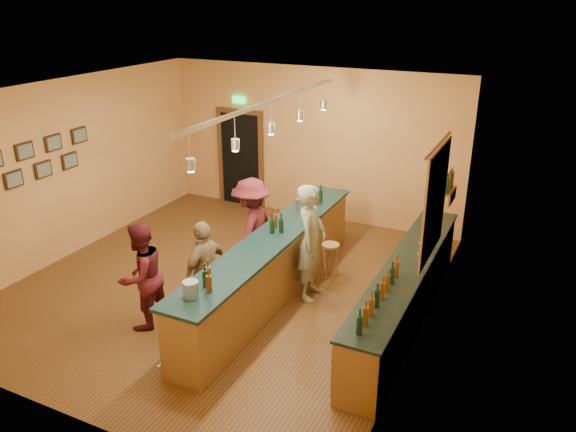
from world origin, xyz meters
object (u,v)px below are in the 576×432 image
at_px(bar_stool, 330,252).
at_px(tasting_bar, 272,262).
at_px(back_counter, 405,292).
at_px(customer_a, 142,276).
at_px(customer_b, 205,271).
at_px(customer_c, 251,229).
at_px(bartender, 311,242).

bearing_deg(bar_stool, tasting_bar, -120.97).
xyz_separation_m(back_counter, customer_a, (-3.39, -1.75, 0.32)).
height_order(back_counter, customer_a, customer_a).
height_order(back_counter, customer_b, customer_b).
relative_size(customer_b, customer_c, 0.88).
relative_size(tasting_bar, customer_b, 3.26).
height_order(customer_c, bar_stool, customer_c).
distance_m(customer_b, customer_c, 1.44).
bearing_deg(customer_c, back_counter, 80.01).
distance_m(tasting_bar, customer_b, 1.18).
xyz_separation_m(bartender, customer_c, (-1.16, 0.16, -0.06)).
relative_size(customer_a, customer_b, 1.03).
height_order(back_counter, bar_stool, back_counter).
xyz_separation_m(bartender, customer_b, (-1.13, -1.28, -0.16)).
bearing_deg(bartender, tasting_bar, 108.56).
bearing_deg(back_counter, customer_c, 174.84).
bearing_deg(bar_stool, customer_c, -154.59).
bearing_deg(customer_b, tasting_bar, 156.87).
xyz_separation_m(back_counter, customer_b, (-2.67, -1.19, 0.30)).
relative_size(customer_b, bar_stool, 2.53).
distance_m(back_counter, customer_b, 2.94).
distance_m(back_counter, tasting_bar, 2.11).
distance_m(bartender, customer_b, 1.71).
xyz_separation_m(tasting_bar, bartender, (0.55, 0.27, 0.34)).
xyz_separation_m(customer_b, customer_c, (-0.03, 1.44, 0.10)).
relative_size(back_counter, customer_b, 2.90).
bearing_deg(tasting_bar, bar_stool, 59.03).
relative_size(bartender, customer_a, 1.17).
bearing_deg(bar_stool, customer_a, -126.33).
bearing_deg(customer_c, bar_stool, 110.57).
height_order(bartender, bar_stool, bartender).
bearing_deg(back_counter, bartender, 176.86).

